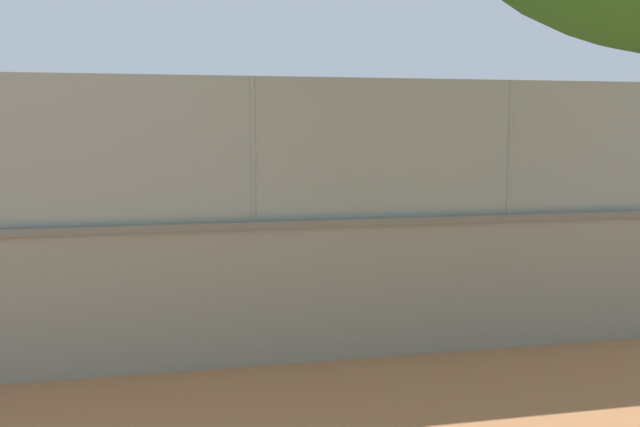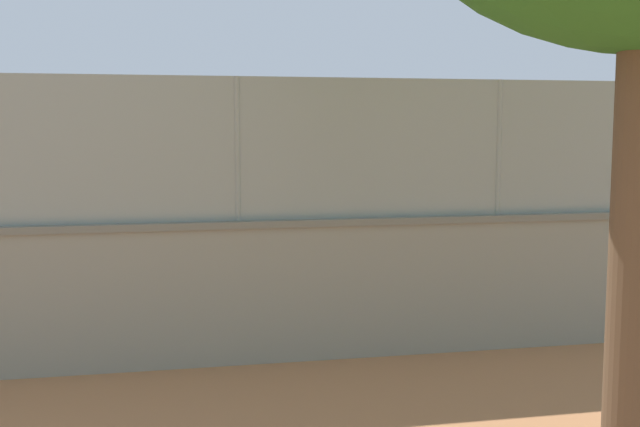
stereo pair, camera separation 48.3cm
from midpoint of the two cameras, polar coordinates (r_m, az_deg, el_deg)
name	(u,v)px [view 1 (the left image)]	position (r m, az deg, el deg)	size (l,w,h in m)	color
ground_plane	(313,227)	(21.29, -1.13, -0.98)	(260.00, 260.00, 0.00)	#B27247
perimeter_wall	(618,273)	(10.66, 19.83, -4.17)	(29.01, 1.42, 1.66)	gray
fence_panel_on_wall	(623,147)	(10.50, 20.16, 4.64)	(28.49, 1.14, 1.63)	gray
player_baseline_waiting	(107,189)	(22.29, -16.01, 1.71)	(1.28, 0.79, 1.70)	#B2B2B2
player_crossing_court	(462,248)	(12.08, 9.25, -2.49)	(0.99, 0.80, 1.50)	#B2B2B2
sports_ball	(101,233)	(20.18, -16.44, -1.37)	(0.19, 0.19, 0.19)	#3399D8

